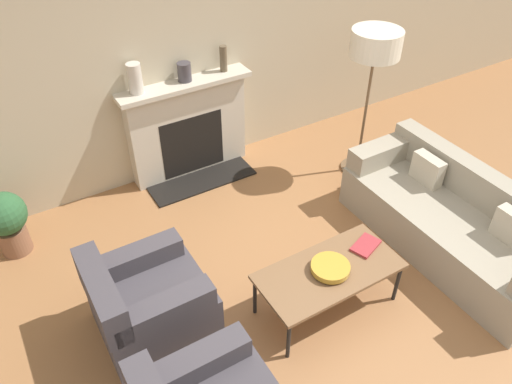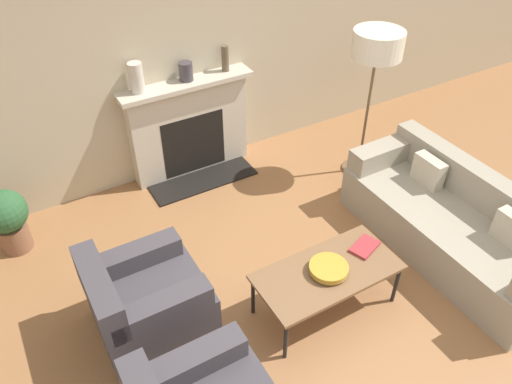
{
  "view_description": "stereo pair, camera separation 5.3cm",
  "coord_description": "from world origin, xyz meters",
  "px_view_note": "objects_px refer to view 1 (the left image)",
  "views": [
    {
      "loc": [
        -1.86,
        -2.0,
        3.41
      ],
      "look_at": [
        0.03,
        1.17,
        0.45
      ],
      "focal_mm": 35.0,
      "sensor_mm": 36.0,
      "label": 1
    },
    {
      "loc": [
        -1.81,
        -2.03,
        3.41
      ],
      "look_at": [
        0.03,
        1.17,
        0.45
      ],
      "focal_mm": 35.0,
      "sensor_mm": 36.0,
      "label": 2
    }
  ],
  "objects_px": {
    "armchair_far": "(147,303)",
    "mantel_vase_center_right": "(223,59)",
    "fireplace": "(188,129)",
    "potted_plant": "(6,220)",
    "couch": "(453,222)",
    "floor_lamp": "(375,53)",
    "mantel_vase_left": "(135,79)",
    "bowl": "(330,268)",
    "coffee_table": "(329,273)",
    "book": "(366,246)",
    "mantel_vase_center_left": "(184,72)"
  },
  "relations": [
    {
      "from": "floor_lamp",
      "to": "mantel_vase_center_left",
      "type": "relative_size",
      "value": 8.5
    },
    {
      "from": "mantel_vase_left",
      "to": "mantel_vase_center_left",
      "type": "distance_m",
      "value": 0.52
    },
    {
      "from": "armchair_far",
      "to": "mantel_vase_center_left",
      "type": "height_order",
      "value": "mantel_vase_center_left"
    },
    {
      "from": "fireplace",
      "to": "potted_plant",
      "type": "xyz_separation_m",
      "value": [
        -1.99,
        -0.34,
        -0.16
      ]
    },
    {
      "from": "couch",
      "to": "mantel_vase_left",
      "type": "height_order",
      "value": "mantel_vase_left"
    },
    {
      "from": "fireplace",
      "to": "bowl",
      "type": "bearing_deg",
      "value": -87.08
    },
    {
      "from": "armchair_far",
      "to": "mantel_vase_center_left",
      "type": "relative_size",
      "value": 4.48
    },
    {
      "from": "fireplace",
      "to": "mantel_vase_left",
      "type": "xyz_separation_m",
      "value": [
        -0.49,
        0.01,
        0.72
      ]
    },
    {
      "from": "fireplace",
      "to": "couch",
      "type": "distance_m",
      "value": 2.87
    },
    {
      "from": "armchair_far",
      "to": "mantel_vase_center_right",
      "type": "distance_m",
      "value": 2.67
    },
    {
      "from": "coffee_table",
      "to": "floor_lamp",
      "type": "distance_m",
      "value": 2.3
    },
    {
      "from": "potted_plant",
      "to": "mantel_vase_center_left",
      "type": "bearing_deg",
      "value": 9.88
    },
    {
      "from": "armchair_far",
      "to": "mantel_vase_center_right",
      "type": "bearing_deg",
      "value": -42.61
    },
    {
      "from": "mantel_vase_center_left",
      "to": "floor_lamp",
      "type": "bearing_deg",
      "value": -31.13
    },
    {
      "from": "coffee_table",
      "to": "bowl",
      "type": "height_order",
      "value": "bowl"
    },
    {
      "from": "mantel_vase_left",
      "to": "bowl",
      "type": "bearing_deg",
      "value": -75.64
    },
    {
      "from": "floor_lamp",
      "to": "bowl",
      "type": "bearing_deg",
      "value": -137.17
    },
    {
      "from": "fireplace",
      "to": "bowl",
      "type": "xyz_separation_m",
      "value": [
        0.12,
        -2.38,
        -0.06
      ]
    },
    {
      "from": "mantel_vase_left",
      "to": "mantel_vase_center_left",
      "type": "height_order",
      "value": "mantel_vase_left"
    },
    {
      "from": "armchair_far",
      "to": "mantel_vase_center_right",
      "type": "xyz_separation_m",
      "value": [
        1.69,
        1.84,
        0.94
      ]
    },
    {
      "from": "mantel_vase_center_left",
      "to": "mantel_vase_center_right",
      "type": "xyz_separation_m",
      "value": [
        0.45,
        0.0,
        0.04
      ]
    },
    {
      "from": "couch",
      "to": "bowl",
      "type": "height_order",
      "value": "couch"
    },
    {
      "from": "bowl",
      "to": "floor_lamp",
      "type": "height_order",
      "value": "floor_lamp"
    },
    {
      "from": "mantel_vase_left",
      "to": "mantel_vase_center_right",
      "type": "relative_size",
      "value": 1.11
    },
    {
      "from": "couch",
      "to": "armchair_far",
      "type": "distance_m",
      "value": 2.84
    },
    {
      "from": "mantel_vase_center_left",
      "to": "mantel_vase_center_right",
      "type": "relative_size",
      "value": 0.7
    },
    {
      "from": "potted_plant",
      "to": "armchair_far",
      "type": "bearing_deg",
      "value": -62.66
    },
    {
      "from": "floor_lamp",
      "to": "potted_plant",
      "type": "distance_m",
      "value": 3.83
    },
    {
      "from": "coffee_table",
      "to": "book",
      "type": "xyz_separation_m",
      "value": [
        0.42,
        0.05,
        0.04
      ]
    },
    {
      "from": "book",
      "to": "mantel_vase_center_left",
      "type": "height_order",
      "value": "mantel_vase_center_left"
    },
    {
      "from": "bowl",
      "to": "floor_lamp",
      "type": "relative_size",
      "value": 0.19
    },
    {
      "from": "mantel_vase_center_right",
      "to": "fireplace",
      "type": "bearing_deg",
      "value": -178.22
    },
    {
      "from": "fireplace",
      "to": "potted_plant",
      "type": "bearing_deg",
      "value": -170.42
    },
    {
      "from": "armchair_far",
      "to": "mantel_vase_left",
      "type": "bearing_deg",
      "value": -21.53
    },
    {
      "from": "book",
      "to": "mantel_vase_center_right",
      "type": "relative_size",
      "value": 1.09
    },
    {
      "from": "couch",
      "to": "potted_plant",
      "type": "xyz_separation_m",
      "value": [
        -3.55,
        2.06,
        0.08
      ]
    },
    {
      "from": "mantel_vase_center_left",
      "to": "potted_plant",
      "type": "relative_size",
      "value": 0.29
    },
    {
      "from": "book",
      "to": "floor_lamp",
      "type": "xyz_separation_m",
      "value": [
        1.1,
        1.35,
        0.95
      ]
    },
    {
      "from": "couch",
      "to": "floor_lamp",
      "type": "distance_m",
      "value": 1.81
    },
    {
      "from": "bowl",
      "to": "floor_lamp",
      "type": "distance_m",
      "value": 2.28
    },
    {
      "from": "bowl",
      "to": "potted_plant",
      "type": "xyz_separation_m",
      "value": [
        -2.11,
        2.05,
        -0.1
      ]
    },
    {
      "from": "couch",
      "to": "floor_lamp",
      "type": "relative_size",
      "value": 1.3
    },
    {
      "from": "potted_plant",
      "to": "couch",
      "type": "bearing_deg",
      "value": -30.1
    },
    {
      "from": "fireplace",
      "to": "floor_lamp",
      "type": "distance_m",
      "value": 2.1
    },
    {
      "from": "mantel_vase_center_right",
      "to": "potted_plant",
      "type": "relative_size",
      "value": 0.42
    },
    {
      "from": "mantel_vase_left",
      "to": "book",
      "type": "bearing_deg",
      "value": -66.02
    },
    {
      "from": "fireplace",
      "to": "armchair_far",
      "type": "distance_m",
      "value": 2.2
    },
    {
      "from": "fireplace",
      "to": "floor_lamp",
      "type": "height_order",
      "value": "floor_lamp"
    },
    {
      "from": "mantel_vase_center_right",
      "to": "couch",
      "type": "bearing_deg",
      "value": -65.62
    },
    {
      "from": "floor_lamp",
      "to": "potted_plant",
      "type": "xyz_separation_m",
      "value": [
        -3.63,
        0.63,
        -1.03
      ]
    }
  ]
}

